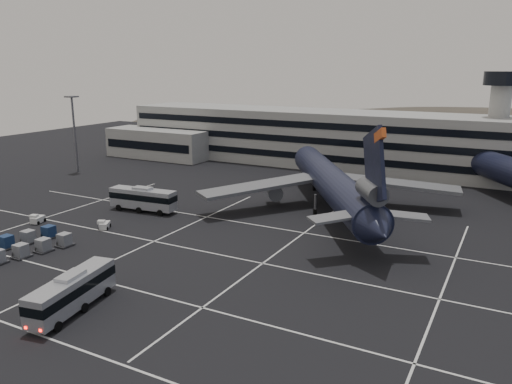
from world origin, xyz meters
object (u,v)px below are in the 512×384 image
at_px(trijet_main, 332,183).
at_px(uld_cluster, 25,244).
at_px(tug_a, 38,219).
at_px(bus_far, 143,198).
at_px(bus_near, 72,291).

distance_m(trijet_main, uld_cluster, 49.52).
bearing_deg(uld_cluster, tug_a, 133.85).
xyz_separation_m(tug_a, uld_cluster, (8.90, -9.26, 0.25)).
bearing_deg(bus_far, bus_near, -156.20).
bearing_deg(bus_near, tug_a, 136.90).
distance_m(bus_far, tug_a, 17.45).
relative_size(tug_a, uld_cluster, 0.21).
bearing_deg(uld_cluster, trijet_main, 50.38).
height_order(bus_near, bus_far, bus_far).
bearing_deg(tug_a, trijet_main, 19.14).
distance_m(bus_near, bus_far, 37.37).
bearing_deg(uld_cluster, bus_far, 85.67).
distance_m(trijet_main, tug_a, 49.75).
relative_size(bus_near, tug_a, 4.54).
distance_m(bus_near, tug_a, 34.58).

